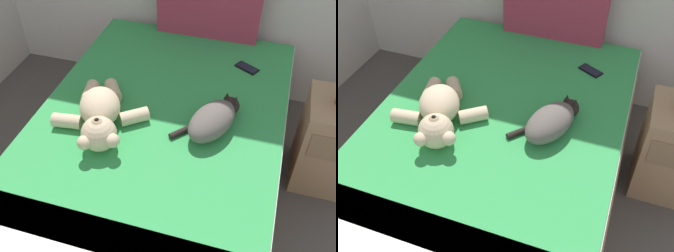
# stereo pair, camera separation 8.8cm
# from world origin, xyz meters

# --- Properties ---
(bed) EXTENTS (1.40, 2.02, 0.54)m
(bed) POSITION_xyz_m (1.59, 3.31, 0.27)
(bed) COLOR #9E7A56
(bed) RESTS_ON ground_plane
(patterned_cushion) EXTENTS (0.71, 0.10, 0.52)m
(patterned_cushion) POSITION_xyz_m (1.65, 4.25, 0.81)
(patterned_cushion) COLOR #A5334C
(patterned_cushion) RESTS_ON bed
(cat) EXTENTS (0.36, 0.42, 0.15)m
(cat) POSITION_xyz_m (1.90, 3.30, 0.61)
(cat) COLOR #59514C
(cat) RESTS_ON bed
(teddy_bear) EXTENTS (0.50, 0.60, 0.19)m
(teddy_bear) POSITION_xyz_m (1.32, 3.15, 0.63)
(teddy_bear) COLOR beige
(teddy_bear) RESTS_ON bed
(cell_phone) EXTENTS (0.16, 0.13, 0.01)m
(cell_phone) POSITION_xyz_m (1.99, 3.91, 0.55)
(cell_phone) COLOR black
(cell_phone) RESTS_ON bed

